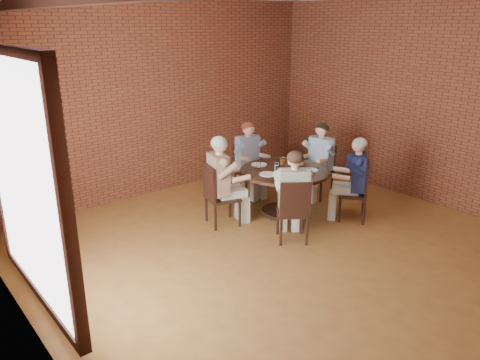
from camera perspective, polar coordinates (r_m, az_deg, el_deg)
floor at (r=6.43m, az=7.16°, el=-9.25°), size 7.00×7.00×0.00m
wall_back at (r=8.56m, az=-9.70°, el=9.74°), size 7.00×0.00×7.00m
wall_left at (r=4.18m, az=-24.39°, el=-1.18°), size 0.00×7.00×7.00m
wall_right at (r=8.47m, az=23.26°, el=8.40°), size 0.00×7.00×7.00m
window at (r=4.58m, az=-24.84°, el=-0.24°), size 0.10×2.16×2.36m
dining_table at (r=7.60m, az=5.41°, el=-0.34°), size 1.43×1.43×0.75m
chair_a at (r=8.48m, az=9.86°, el=1.38°), size 0.49×0.49×0.94m
diner_a at (r=8.37m, az=9.60°, el=2.29°), size 0.73×0.63×1.34m
chair_b at (r=8.46m, az=0.81°, el=1.61°), size 0.47×0.47×0.94m
diner_b at (r=8.35m, az=1.14°, el=2.50°), size 0.60×0.71×1.33m
chair_c at (r=7.14m, az=-2.84°, el=-1.59°), size 0.57×0.57×0.98m
diner_c at (r=7.11m, az=-2.15°, el=-0.15°), size 0.83×0.74×1.40m
chair_d at (r=6.61m, az=6.57°, el=-3.56°), size 0.60×0.60×0.94m
diner_d at (r=6.63m, az=6.51°, el=-2.00°), size 0.82×0.84×1.34m
chair_e at (r=7.55m, az=14.28°, el=-1.13°), size 0.60×0.60×0.94m
diner_e at (r=7.50m, az=13.73°, el=0.04°), size 0.81×0.84×1.33m
plate_a at (r=7.89m, az=6.77°, el=2.07°), size 0.26×0.26×0.01m
plate_b at (r=7.75m, az=2.35°, el=1.89°), size 0.26×0.26×0.01m
plate_c at (r=7.26m, az=3.38°, el=0.71°), size 0.26×0.26×0.01m
plate_d at (r=7.53m, az=8.56°, el=1.19°), size 0.26×0.26×0.01m
glass_a at (r=7.76m, az=6.11°, el=2.31°), size 0.07×0.07×0.14m
glass_b at (r=7.77m, az=5.19°, el=2.36°), size 0.07×0.07×0.14m
glass_c at (r=7.55m, az=2.30°, el=1.93°), size 0.07×0.07×0.14m
glass_d at (r=7.47m, az=4.48°, el=1.70°), size 0.07×0.07×0.14m
glass_e at (r=7.22m, az=4.62°, el=1.09°), size 0.07×0.07×0.14m
glass_f at (r=7.06m, az=6.19°, el=0.63°), size 0.07×0.07×0.14m
smartphone at (r=7.69m, az=9.20°, el=1.49°), size 0.10×0.14×0.01m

